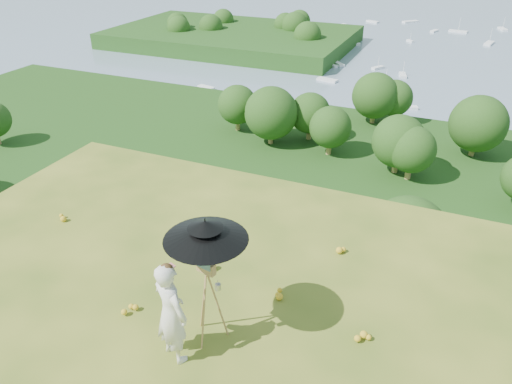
% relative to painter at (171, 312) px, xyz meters
% --- Properties ---
extents(forest_slope, '(140.00, 56.00, 22.00)m').
position_rel_painter_xyz_m(forest_slope, '(0.67, 33.81, -29.83)').
color(forest_slope, '#1C3A10').
rests_on(forest_slope, bay_water).
extents(shoreline_tier, '(170.00, 28.00, 8.00)m').
position_rel_painter_xyz_m(shoreline_tier, '(0.67, 73.81, -36.83)').
color(shoreline_tier, gray).
rests_on(shoreline_tier, bay_water).
extents(bay_water, '(700.00, 700.00, 0.00)m').
position_rel_painter_xyz_m(bay_water, '(0.67, 238.81, -34.83)').
color(bay_water, slate).
rests_on(bay_water, ground).
extents(peninsula, '(90.00, 60.00, 12.00)m').
position_rel_painter_xyz_m(peninsula, '(-74.33, 153.81, -29.83)').
color(peninsula, '#1C3A10').
rests_on(peninsula, bay_water).
extents(slope_trees, '(110.00, 50.00, 6.00)m').
position_rel_painter_xyz_m(slope_trees, '(0.67, 33.81, -15.83)').
color(slope_trees, '#214514').
rests_on(slope_trees, forest_slope).
extents(harbor_town, '(110.00, 22.00, 5.00)m').
position_rel_painter_xyz_m(harbor_town, '(0.67, 73.81, -30.33)').
color(harbor_town, silver).
rests_on(harbor_town, shoreline_tier).
extents(moored_boats, '(140.00, 140.00, 0.70)m').
position_rel_painter_xyz_m(moored_boats, '(-11.83, 159.81, -34.48)').
color(moored_boats, white).
rests_on(moored_boats, bay_water).
extents(painter, '(0.71, 0.60, 1.66)m').
position_rel_painter_xyz_m(painter, '(0.00, 0.00, 0.00)').
color(painter, white).
rests_on(painter, ground).
extents(field_easel, '(0.69, 0.69, 1.53)m').
position_rel_painter_xyz_m(field_easel, '(0.29, 0.54, -0.06)').
color(field_easel, '#AB8D47').
rests_on(field_easel, ground).
extents(sun_umbrella, '(1.54, 1.54, 0.86)m').
position_rel_painter_xyz_m(sun_umbrella, '(0.30, 0.57, 0.86)').
color(sun_umbrella, black).
rests_on(sun_umbrella, field_easel).
extents(painter_cap, '(0.26, 0.28, 0.10)m').
position_rel_painter_xyz_m(painter_cap, '(0.00, 0.00, 0.78)').
color(painter_cap, '#E37D7C').
rests_on(painter_cap, painter).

